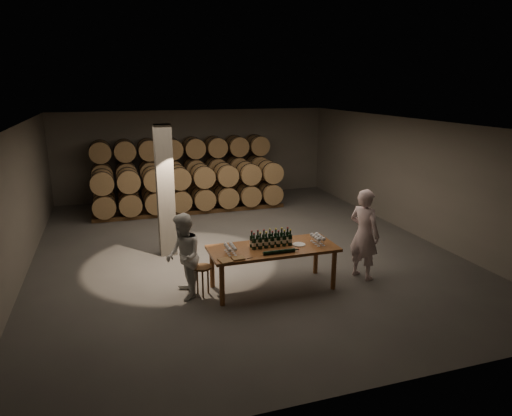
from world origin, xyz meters
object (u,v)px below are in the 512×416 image
object	(u,v)px
notebook_near	(238,258)
stool	(202,272)
bottle_cluster	(271,240)
person_man	(364,234)
plate	(299,244)
tasting_table	(273,252)
person_woman	(183,256)

from	to	relation	value
notebook_near	stool	world-z (taller)	notebook_near
bottle_cluster	person_man	bearing A→B (deg)	-4.09
plate	notebook_near	xyz separation A→B (m)	(-1.41, -0.37, 0.01)
bottle_cluster	person_man	world-z (taller)	person_man
bottle_cluster	plate	size ratio (longest dim) A/B	3.25
tasting_table	person_woman	size ratio (longest dim) A/B	1.52
tasting_table	person_man	distance (m)	2.07
tasting_table	plate	bearing A→B (deg)	-3.96
tasting_table	notebook_near	distance (m)	0.95
tasting_table	stool	world-z (taller)	tasting_table
person_man	plate	bearing A→B (deg)	64.71
tasting_table	person_woman	bearing A→B (deg)	174.88
person_man	person_woman	world-z (taller)	person_man
tasting_table	stool	size ratio (longest dim) A/B	4.23
plate	stool	xyz separation A→B (m)	(-2.00, 0.16, -0.40)
tasting_table	notebook_near	xyz separation A→B (m)	(-0.85, -0.41, 0.12)
person_man	person_woman	xyz separation A→B (m)	(-3.86, 0.24, -0.14)
plate	person_woman	xyz separation A→B (m)	(-2.36, 0.20, -0.05)
person_man	tasting_table	bearing A→B (deg)	64.08
plate	person_woman	bearing A→B (deg)	175.16
person_man	notebook_near	bearing A→B (deg)	72.81
bottle_cluster	person_woman	world-z (taller)	person_woman
notebook_near	person_woman	xyz separation A→B (m)	(-0.95, 0.57, -0.06)
plate	person_man	world-z (taller)	person_man
notebook_near	person_man	size ratio (longest dim) A/B	0.12
bottle_cluster	notebook_near	bearing A→B (deg)	-150.19
person_man	stool	bearing A→B (deg)	63.03
tasting_table	person_woman	world-z (taller)	person_woman
stool	person_man	bearing A→B (deg)	-3.31
tasting_table	notebook_near	bearing A→B (deg)	-154.21
bottle_cluster	person_woman	xyz separation A→B (m)	(-1.79, 0.09, -0.17)
plate	tasting_table	bearing A→B (deg)	176.04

